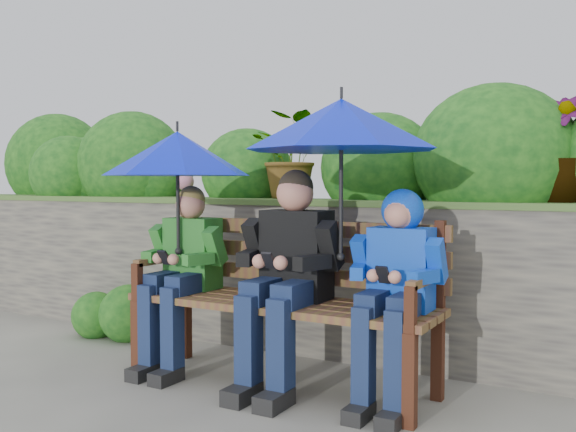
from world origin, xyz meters
The scene contains 8 objects.
ground centered at (0.00, 0.00, 0.00)m, with size 60.00×60.00×0.00m, color #626158.
garden_backdrop centered at (-0.09, 1.57, 0.67)m, with size 8.00×2.83×1.84m.
park_bench centered at (0.03, 0.03, 0.54)m, with size 1.79×0.52×0.95m.
boy_left centered at (-0.65, -0.06, 0.64)m, with size 0.48×0.56×1.12m.
boy_middle centered at (0.09, -0.06, 0.67)m, with size 0.55×0.64×1.21m.
boy_right centered at (0.70, -0.04, 0.67)m, with size 0.47×0.57×1.11m.
umbrella_left centered at (-0.66, -0.08, 1.32)m, with size 0.88×0.88×0.80m.
umbrella_right centered at (0.38, -0.01, 1.45)m, with size 1.03×1.03×0.92m.
Camera 1 is at (1.81, -3.10, 1.14)m, focal length 40.00 mm.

